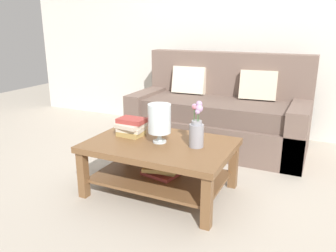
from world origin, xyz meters
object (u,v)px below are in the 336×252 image
book_stack_main (131,127)px  coffee_table (160,156)px  flower_pitcher (197,130)px  couch (219,115)px  glass_hurricane_vase (159,119)px

book_stack_main → coffee_table: bearing=-10.7°
flower_pitcher → coffee_table: bearing=-173.6°
couch → coffee_table: couch is taller
book_stack_main → glass_hurricane_vase: (0.30, -0.06, 0.12)m
coffee_table → flower_pitcher: size_ratio=3.19×
coffee_table → book_stack_main: 0.37m
book_stack_main → glass_hurricane_vase: bearing=-10.3°
couch → book_stack_main: couch is taller
couch → glass_hurricane_vase: couch is taller
couch → coffee_table: bearing=-94.2°
couch → glass_hurricane_vase: size_ratio=6.09×
coffee_table → glass_hurricane_vase: glass_hurricane_vase is taller
couch → flower_pitcher: size_ratio=5.29×
coffee_table → glass_hurricane_vase: 0.32m
glass_hurricane_vase → book_stack_main: bearing=169.7°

